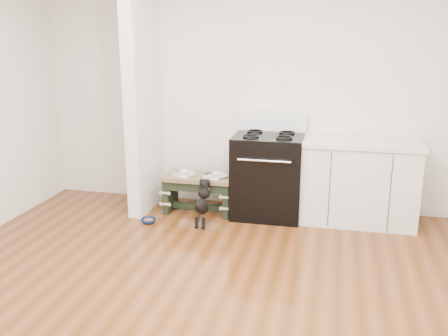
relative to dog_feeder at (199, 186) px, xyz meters
The scene contains 8 objects.
ground 2.16m from the dog_feeder, 75.68° to the right, with size 5.00×5.00×0.00m, color #4F290E.
room_shell 2.51m from the dog_feeder, 75.68° to the right, with size 5.00×5.00×5.00m.
partition_wall 1.22m from the dog_feeder, behind, with size 0.15×0.80×2.70m, color silver.
oven_range 0.80m from the dog_feeder, ahead, with size 0.76×0.69×1.14m.
cabinet_run 1.77m from the dog_feeder, ahead, with size 1.24×0.64×0.91m.
dog_feeder is the anchor object (origin of this frame).
puppy 0.40m from the dog_feeder, 68.85° to the right, with size 0.14×0.41×0.49m.
floor_bowl 0.71m from the dog_feeder, 133.73° to the right, with size 0.21×0.21×0.05m.
Camera 1 is at (0.96, -3.17, 2.00)m, focal length 40.00 mm.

